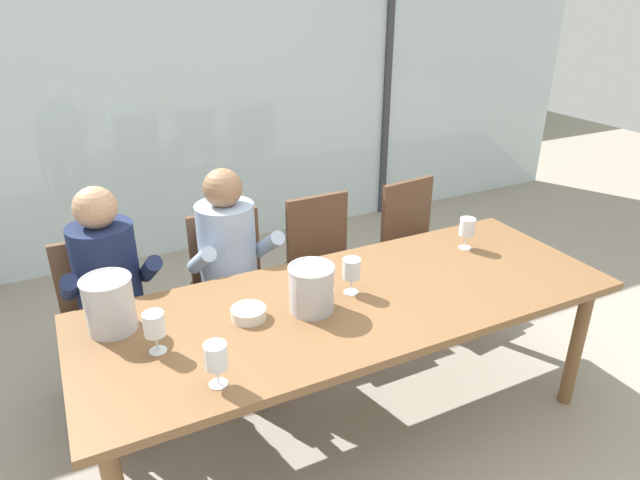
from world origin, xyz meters
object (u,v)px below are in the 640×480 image
(wine_glass_near_bucket, at_px, (216,358))
(wine_glass_by_right_taster, at_px, (467,228))
(chair_near_curtain, at_px, (104,309))
(dining_table, at_px, (353,311))
(wine_glass_by_left_taster, at_px, (154,326))
(ice_bucket_secondary, at_px, (109,304))
(chair_right_of_center, at_px, (416,236))
(chair_left_of_center, at_px, (231,276))
(ice_bucket_primary, at_px, (311,288))
(person_pale_blue_shirt, at_px, (233,263))
(chair_center, at_px, (325,256))
(wine_glass_center_pour, at_px, (351,270))
(person_navy_polo, at_px, (112,288))
(tasting_bowl, at_px, (249,313))

(wine_glass_near_bucket, xyz_separation_m, wine_glass_by_right_taster, (1.55, 0.50, 0.00))
(chair_near_curtain, bearing_deg, dining_table, -38.10)
(wine_glass_by_left_taster, bearing_deg, ice_bucket_secondary, 119.08)
(chair_right_of_center, bearing_deg, dining_table, -145.27)
(chair_left_of_center, distance_m, ice_bucket_primary, 0.97)
(person_pale_blue_shirt, bearing_deg, ice_bucket_primary, -84.10)
(chair_right_of_center, distance_m, ice_bucket_primary, 1.53)
(wine_glass_by_right_taster, bearing_deg, chair_center, 126.04)
(chair_near_curtain, bearing_deg, chair_right_of_center, 2.23)
(chair_near_curtain, xyz_separation_m, wine_glass_center_pour, (1.04, -0.79, 0.36))
(person_navy_polo, distance_m, wine_glass_center_pour, 1.22)
(chair_left_of_center, relative_size, wine_glass_by_left_taster, 5.07)
(chair_right_of_center, height_order, person_navy_polo, person_navy_polo)
(tasting_bowl, bearing_deg, ice_bucket_primary, -11.35)
(chair_near_curtain, distance_m, wine_glass_near_bucket, 1.24)
(chair_left_of_center, distance_m, wine_glass_by_right_taster, 1.37)
(ice_bucket_secondary, bearing_deg, chair_left_of_center, 42.93)
(chair_near_curtain, height_order, person_pale_blue_shirt, person_pale_blue_shirt)
(wine_glass_near_bucket, bearing_deg, person_pale_blue_shirt, 69.18)
(chair_near_curtain, bearing_deg, wine_glass_center_pour, -35.98)
(wine_glass_center_pour, bearing_deg, chair_right_of_center, 40.24)
(wine_glass_by_left_taster, xyz_separation_m, wine_glass_by_right_taster, (1.70, 0.20, 0.00))
(chair_center, height_order, ice_bucket_primary, ice_bucket_primary)
(chair_near_curtain, height_order, chair_right_of_center, same)
(person_navy_polo, relative_size, wine_glass_center_pour, 6.91)
(chair_right_of_center, distance_m, wine_glass_near_bucket, 2.13)
(ice_bucket_primary, bearing_deg, tasting_bowl, 168.65)
(chair_near_curtain, xyz_separation_m, wine_glass_by_left_taster, (0.14, -0.85, 0.36))
(person_navy_polo, bearing_deg, dining_table, -39.79)
(wine_glass_center_pour, height_order, wine_glass_by_right_taster, same)
(chair_center, relative_size, chair_right_of_center, 1.00)
(chair_center, xyz_separation_m, ice_bucket_secondary, (-1.33, -0.66, 0.37))
(person_pale_blue_shirt, distance_m, wine_glass_near_bucket, 1.13)
(ice_bucket_secondary, height_order, wine_glass_center_pour, ice_bucket_secondary)
(person_navy_polo, distance_m, wine_glass_near_bucket, 1.08)
(wine_glass_by_left_taster, height_order, wine_glass_by_right_taster, same)
(chair_left_of_center, xyz_separation_m, tasting_bowl, (-0.18, -0.84, 0.27))
(tasting_bowl, bearing_deg, chair_near_curtain, 124.41)
(person_navy_polo, xyz_separation_m, person_pale_blue_shirt, (0.64, 0.00, 0.00))
(chair_left_of_center, height_order, chair_right_of_center, same)
(ice_bucket_secondary, bearing_deg, ice_bucket_primary, -15.93)
(chair_right_of_center, bearing_deg, person_navy_polo, 177.46)
(person_navy_polo, bearing_deg, chair_left_of_center, 10.89)
(person_pale_blue_shirt, xyz_separation_m, wine_glass_center_pour, (0.36, -0.68, 0.19))
(chair_left_of_center, bearing_deg, person_navy_polo, -163.86)
(chair_near_curtain, distance_m, ice_bucket_primary, 1.23)
(person_navy_polo, distance_m, ice_bucket_primary, 1.07)
(person_navy_polo, relative_size, person_pale_blue_shirt, 1.00)
(tasting_bowl, bearing_deg, wine_glass_near_bucket, -124.20)
(chair_center, height_order, chair_right_of_center, same)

